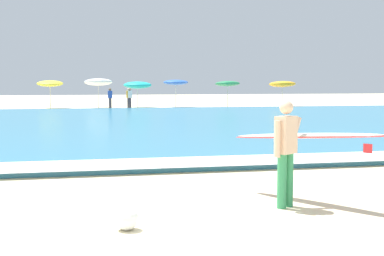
% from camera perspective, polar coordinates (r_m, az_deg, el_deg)
% --- Properties ---
extents(ground_plane, '(160.00, 160.00, 0.00)m').
position_cam_1_polar(ground_plane, '(7.21, -5.84, -11.45)').
color(ground_plane, beige).
extents(sea, '(120.00, 28.00, 0.14)m').
position_cam_1_polar(sea, '(25.89, -10.46, 0.44)').
color(sea, teal).
rests_on(sea, ground).
extents(surf_foam, '(120.00, 1.64, 0.01)m').
position_cam_1_polar(surf_foam, '(12.57, -8.63, -3.79)').
color(surf_foam, white).
rests_on(surf_foam, sea).
extents(surfer_with_board, '(1.88, 2.66, 1.73)m').
position_cam_1_polar(surfer_with_board, '(9.03, 10.81, -1.49)').
color(surfer_with_board, '#338E56').
rests_on(surfer_with_board, ground).
extents(beach_umbrella_2, '(1.99, 2.03, 2.23)m').
position_cam_1_polar(beach_umbrella_2, '(43.47, -14.70, 4.54)').
color(beach_umbrella_2, beige).
rests_on(beach_umbrella_2, ground).
extents(beach_umbrella_3, '(2.19, 2.22, 2.38)m').
position_cam_1_polar(beach_umbrella_3, '(43.35, -9.82, 4.78)').
color(beach_umbrella_3, beige).
rests_on(beach_umbrella_3, ground).
extents(beach_umbrella_4, '(2.23, 2.25, 2.11)m').
position_cam_1_polar(beach_umbrella_4, '(43.45, -5.74, 4.51)').
color(beach_umbrella_4, beige).
rests_on(beach_umbrella_4, ground).
extents(beach_umbrella_5, '(2.01, 2.02, 2.23)m').
position_cam_1_polar(beach_umbrella_5, '(44.15, -1.73, 4.82)').
color(beach_umbrella_5, beige).
rests_on(beach_umbrella_5, ground).
extents(beach_umbrella_6, '(1.93, 1.95, 2.17)m').
position_cam_1_polar(beach_umbrella_6, '(42.72, 3.76, 4.67)').
color(beach_umbrella_6, beige).
rests_on(beach_umbrella_6, ground).
extents(beach_umbrella_7, '(2.10, 2.12, 2.15)m').
position_cam_1_polar(beach_umbrella_7, '(43.86, 9.47, 4.58)').
color(beach_umbrella_7, beige).
rests_on(beach_umbrella_7, ground).
extents(beachgoer_near_row_left, '(0.32, 0.20, 1.58)m').
position_cam_1_polar(beachgoer_near_row_left, '(40.88, -6.54, 3.16)').
color(beachgoer_near_row_left, '#383842').
rests_on(beachgoer_near_row_left, ground).
extents(beachgoer_near_row_mid, '(0.32, 0.20, 1.58)m').
position_cam_1_polar(beachgoer_near_row_mid, '(40.63, -8.60, 3.13)').
color(beachgoer_near_row_mid, '#383842').
rests_on(beachgoer_near_row_mid, ground).
extents(beachgoer_near_row_right, '(0.32, 0.20, 1.58)m').
position_cam_1_polar(beachgoer_near_row_right, '(40.87, -6.68, 3.16)').
color(beachgoer_near_row_right, '#383842').
rests_on(beachgoer_near_row_right, ground).
extents(beach_ball, '(0.33, 0.33, 0.33)m').
position_cam_1_polar(beach_ball, '(7.56, -6.89, -9.41)').
color(beach_ball, white).
rests_on(beach_ball, ground).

